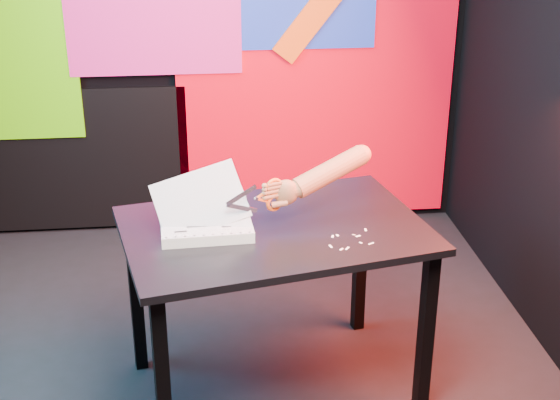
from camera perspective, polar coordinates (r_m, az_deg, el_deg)
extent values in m
cube|color=black|center=(3.51, -4.81, -12.11)|extent=(3.00, 3.00, 0.01)
cube|color=black|center=(1.52, -5.02, -3.52)|extent=(3.00, 0.01, 2.70)
cube|color=red|center=(4.53, 2.64, 8.28)|extent=(1.60, 0.02, 1.60)
cube|color=#DD2280|center=(4.37, -9.33, 14.14)|extent=(0.95, 0.02, 0.80)
cube|color=#53CB04|center=(4.53, -19.41, 10.25)|extent=(0.75, 0.02, 1.00)
cube|color=black|center=(4.67, -14.73, 2.81)|extent=(1.30, 0.02, 0.85)
cube|color=black|center=(2.83, -8.59, -13.18)|extent=(0.06, 0.06, 0.72)
cube|color=black|center=(3.37, -10.49, -6.84)|extent=(0.06, 0.06, 0.72)
cube|color=black|center=(3.11, 10.62, -9.63)|extent=(0.06, 0.06, 0.72)
cube|color=black|center=(3.61, 5.87, -4.38)|extent=(0.06, 0.06, 0.72)
cube|color=black|center=(3.00, -0.42, -2.23)|extent=(1.28, 0.98, 0.03)
cube|color=beige|center=(2.96, -5.40, -1.98)|extent=(0.35, 0.27, 0.04)
cube|color=white|center=(2.95, -5.42, -1.61)|extent=(0.35, 0.27, 0.00)
cube|color=white|center=(2.95, -5.42, -1.53)|extent=(0.35, 0.25, 0.10)
cube|color=white|center=(2.95, -5.63, -0.99)|extent=(0.37, 0.24, 0.18)
cube|color=white|center=(2.95, -5.87, -0.05)|extent=(0.39, 0.21, 0.25)
cylinder|color=black|center=(2.85, -8.32, -2.74)|extent=(0.01, 0.01, 0.00)
cylinder|color=black|center=(2.85, -7.64, -2.70)|extent=(0.01, 0.01, 0.00)
cylinder|color=black|center=(2.85, -6.96, -2.66)|extent=(0.01, 0.01, 0.00)
cylinder|color=black|center=(2.85, -6.28, -2.62)|extent=(0.01, 0.01, 0.00)
cylinder|color=black|center=(2.85, -5.60, -2.57)|extent=(0.01, 0.01, 0.00)
cylinder|color=black|center=(2.85, -4.93, -2.53)|extent=(0.01, 0.01, 0.00)
cylinder|color=black|center=(2.85, -4.25, -2.49)|extent=(0.01, 0.01, 0.00)
cylinder|color=black|center=(2.85, -3.57, -2.44)|extent=(0.01, 0.01, 0.00)
cylinder|color=black|center=(2.86, -2.90, -2.40)|extent=(0.01, 0.01, 0.00)
cylinder|color=black|center=(2.86, -2.23, -2.36)|extent=(0.01, 0.01, 0.00)
cylinder|color=black|center=(3.05, -8.40, -0.88)|extent=(0.01, 0.01, 0.00)
cylinder|color=black|center=(3.05, -7.77, -0.84)|extent=(0.01, 0.01, 0.00)
cylinder|color=black|center=(3.05, -7.14, -0.80)|extent=(0.01, 0.01, 0.00)
cylinder|color=black|center=(3.05, -6.50, -0.76)|extent=(0.01, 0.01, 0.00)
cylinder|color=black|center=(3.05, -5.87, -0.72)|extent=(0.01, 0.01, 0.00)
cylinder|color=black|center=(3.06, -5.24, -0.69)|extent=(0.01, 0.01, 0.00)
cylinder|color=black|center=(3.06, -4.61, -0.65)|extent=(0.01, 0.01, 0.00)
cylinder|color=black|center=(3.06, -3.98, -0.61)|extent=(0.01, 0.01, 0.00)
cylinder|color=black|center=(3.06, -3.35, -0.57)|extent=(0.01, 0.01, 0.00)
cylinder|color=black|center=(3.06, -2.72, -0.53)|extent=(0.01, 0.01, 0.00)
cube|color=black|center=(2.99, -7.01, -1.33)|extent=(0.06, 0.01, 0.00)
cube|color=black|center=(2.98, -5.11, -1.35)|extent=(0.05, 0.01, 0.00)
cube|color=black|center=(2.92, -6.07, -1.93)|extent=(0.08, 0.01, 0.00)
cube|color=black|center=(2.91, -3.94, -1.95)|extent=(0.04, 0.01, 0.00)
cube|color=black|center=(2.88, -7.27, -2.31)|extent=(0.05, 0.01, 0.00)
cube|color=silver|center=(2.89, -2.84, 0.34)|extent=(0.12, 0.05, 0.07)
cube|color=silver|center=(2.91, -2.82, -0.57)|extent=(0.12, 0.05, 0.07)
cylinder|color=silver|center=(2.92, -1.75, 0.11)|extent=(0.02, 0.02, 0.01)
cube|color=#E85015|center=(2.93, -1.36, 0.01)|extent=(0.05, 0.03, 0.03)
cube|color=#E85015|center=(2.93, -1.36, 0.37)|extent=(0.05, 0.03, 0.03)
torus|color=#E85015|center=(2.94, -0.43, 0.98)|extent=(0.07, 0.04, 0.07)
torus|color=#E85015|center=(2.97, -0.42, -0.21)|extent=(0.07, 0.04, 0.07)
ellipsoid|color=#995736|center=(2.98, 0.44, 0.57)|extent=(0.10, 0.06, 0.10)
cylinder|color=#995736|center=(2.95, -0.43, 0.31)|extent=(0.08, 0.05, 0.02)
cylinder|color=#995736|center=(2.95, -0.43, 0.64)|extent=(0.07, 0.04, 0.02)
cylinder|color=#995736|center=(2.94, -0.43, 0.93)|extent=(0.07, 0.04, 0.02)
cylinder|color=#995736|center=(2.94, -0.43, 1.19)|extent=(0.06, 0.04, 0.02)
cylinder|color=#995736|center=(2.96, -0.05, -0.29)|extent=(0.07, 0.03, 0.03)
cylinder|color=#995736|center=(3.00, 1.26, 0.81)|extent=(0.08, 0.08, 0.07)
cylinder|color=#995736|center=(3.05, 3.67, 2.09)|extent=(0.33, 0.20, 0.17)
sphere|color=#995736|center=(3.11, 5.99, 3.33)|extent=(0.08, 0.08, 0.08)
cube|color=white|center=(2.93, 3.87, -2.67)|extent=(0.01, 0.02, 0.00)
cube|color=white|center=(2.84, 4.95, -3.54)|extent=(0.02, 0.02, 0.00)
cube|color=white|center=(2.99, 6.28, -2.18)|extent=(0.01, 0.02, 0.00)
cube|color=white|center=(2.94, 5.73, -2.64)|extent=(0.02, 0.01, 0.00)
cube|color=white|center=(2.89, 5.93, -3.12)|extent=(0.01, 0.01, 0.00)
cube|color=white|center=(2.83, 4.52, -3.61)|extent=(0.02, 0.02, 0.00)
cube|color=white|center=(2.89, 6.69, -3.18)|extent=(0.02, 0.02, 0.00)
cube|color=white|center=(2.95, 5.42, -2.55)|extent=(0.01, 0.01, 0.00)
cube|color=white|center=(2.85, 3.71, -3.39)|extent=(0.01, 0.03, 0.00)
cube|color=white|center=(2.94, 4.22, -2.59)|extent=(0.01, 0.02, 0.00)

